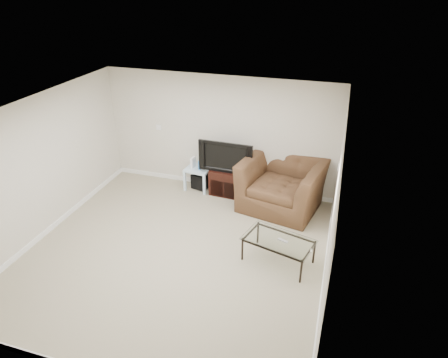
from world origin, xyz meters
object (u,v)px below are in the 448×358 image
(tv_stand, at_px, (227,181))
(side_table, at_px, (199,178))
(subwoofer, at_px, (201,181))
(coffee_table, at_px, (278,251))
(television, at_px, (227,156))
(recliner, at_px, (282,177))

(tv_stand, relative_size, side_table, 1.32)
(subwoofer, bearing_deg, coffee_table, -44.06)
(subwoofer, bearing_deg, television, -8.11)
(television, distance_m, coffee_table, 2.52)
(tv_stand, relative_size, recliner, 0.45)
(television, bearing_deg, coffee_table, -51.28)
(recliner, distance_m, coffee_table, 1.84)
(recliner, bearing_deg, coffee_table, -69.63)
(coffee_table, bearing_deg, subwoofer, 135.94)
(tv_stand, bearing_deg, recliner, -6.44)
(coffee_table, bearing_deg, recliner, 98.53)
(television, relative_size, recliner, 0.70)
(television, height_order, recliner, recliner)
(recliner, relative_size, coffee_table, 1.38)
(tv_stand, bearing_deg, side_table, 179.57)
(television, relative_size, coffee_table, 0.96)
(side_table, distance_m, recliner, 1.93)
(tv_stand, bearing_deg, coffee_table, -50.08)
(tv_stand, relative_size, subwoofer, 2.11)
(tv_stand, xyz_separation_m, television, (-0.00, -0.03, 0.62))
(tv_stand, height_order, television, television)
(recliner, bearing_deg, tv_stand, -177.87)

